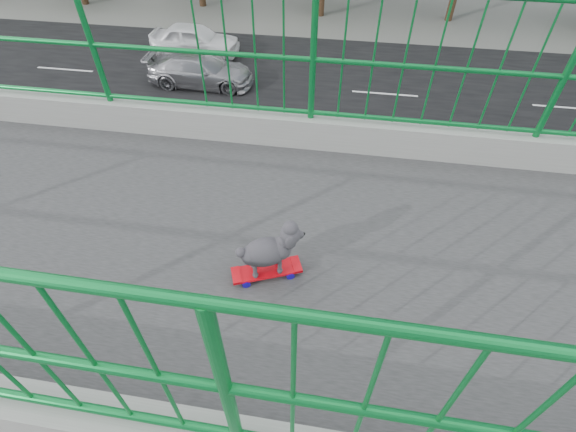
% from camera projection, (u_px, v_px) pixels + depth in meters
% --- Properties ---
extents(road, '(18.00, 90.00, 0.02)m').
position_uv_depth(road, '(385.00, 129.00, 16.89)').
color(road, black).
rests_on(road, ground).
extents(footbridge, '(3.00, 24.00, 7.00)m').
position_uv_depth(footbridge, '(484.00, 390.00, 4.10)').
color(footbridge, '#2D2D2F').
rests_on(footbridge, ground).
extents(skateboard, '(0.32, 0.50, 0.06)m').
position_uv_depth(skateboard, '(267.00, 271.00, 2.87)').
color(skateboard, red).
rests_on(skateboard, footbridge).
extents(poodle, '(0.29, 0.44, 0.39)m').
position_uv_depth(poodle, '(269.00, 249.00, 2.72)').
color(poodle, '#28262A').
rests_on(poodle, skateboard).
extents(car_0, '(1.62, 4.03, 1.37)m').
position_uv_depth(car_0, '(461.00, 253.00, 11.29)').
color(car_0, '#99999E').
rests_on(car_0, ground).
extents(car_3, '(2.00, 4.91, 1.43)m').
position_uv_depth(car_3, '(201.00, 70.00, 19.19)').
color(car_3, '#99999E').
rests_on(car_3, ground).
extents(car_4, '(1.87, 4.65, 1.58)m').
position_uv_depth(car_4, '(195.00, 40.00, 21.53)').
color(car_4, white).
rests_on(car_4, ground).
extents(car_5, '(1.50, 4.29, 1.41)m').
position_uv_depth(car_5, '(235.00, 226.00, 11.99)').
color(car_5, '#BA1407').
rests_on(car_5, ground).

